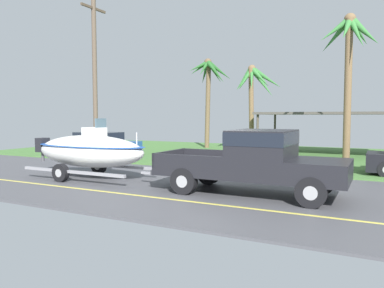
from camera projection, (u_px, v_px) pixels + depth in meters
ground at (279, 161)px, 19.30m from camera, size 36.00×22.00×0.11m
pickup_truck_towing at (261, 159)px, 10.95m from camera, size 5.81×2.10×1.92m
boat_on_trailer at (89, 151)px, 13.91m from camera, size 5.86×2.24×2.24m
parked_sedan_far at (101, 144)px, 21.88m from camera, size 4.52×1.81×1.38m
carport_awning at (329, 114)px, 21.98m from camera, size 7.93×4.50×2.56m
palm_tree_near_left at (255, 84)px, 22.81m from camera, size 2.79×3.04×5.44m
palm_tree_near_right at (209, 79)px, 26.68m from camera, size 2.81×3.10×6.42m
palm_tree_mid at (350, 49)px, 16.04m from camera, size 2.59×2.98×6.70m
utility_pole at (95, 76)px, 19.62m from camera, size 0.24×1.80×8.50m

